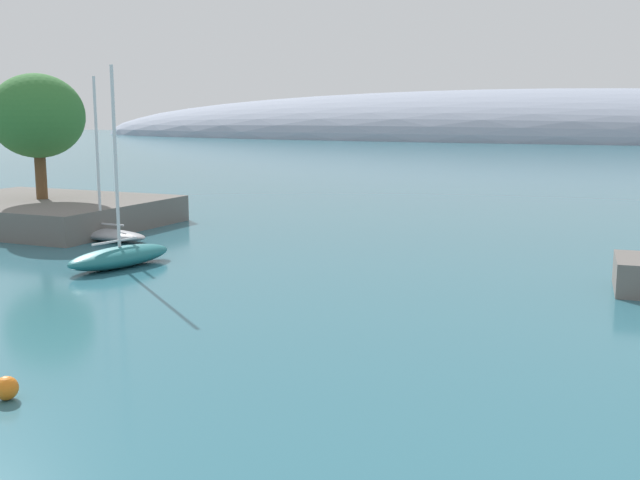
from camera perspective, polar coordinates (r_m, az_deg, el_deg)
The scene contains 6 objects.
shore_outcrop at distance 59.52m, azimuth -20.53°, elevation 1.98°, with size 17.31×13.53×1.94m, color #66605B.
tree_clump_shore at distance 59.25m, azimuth -20.64°, elevation 8.77°, with size 6.79×6.79×9.14m.
distant_ridge at distance 255.99m, azimuth 15.79°, elevation 7.39°, with size 335.09×84.61×32.00m, color #8E99AD.
sailboat_teal_near_shore at distance 42.02m, azimuth -14.93°, elevation -1.11°, with size 3.57×6.81×10.70m.
sailboat_grey_mid_mooring at distance 51.39m, azimuth -16.25°, elevation 0.57°, with size 7.31×2.68×10.54m.
mooring_buoy_orange at distance 23.99m, azimuth -22.68°, elevation -10.32°, with size 0.70×0.70×0.70m, color orange.
Camera 1 is at (14.67, -5.06, 8.21)m, focal length 42.22 mm.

